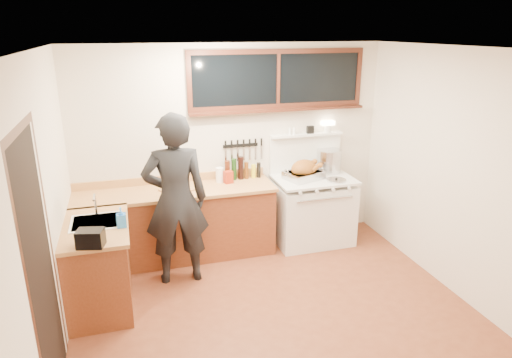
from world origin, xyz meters
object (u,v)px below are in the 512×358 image
object	(u,v)px
cutting_board	(177,186)
roast_turkey	(304,171)
vintage_stove	(312,208)
man	(176,200)

from	to	relation	value
cutting_board	roast_turkey	size ratio (longest dim) A/B	0.81
vintage_stove	cutting_board	xyz separation A→B (m)	(-1.77, 0.01, 0.48)
vintage_stove	man	world-z (taller)	man
cutting_board	roast_turkey	xyz separation A→B (m)	(1.64, -0.01, 0.05)
vintage_stove	roast_turkey	distance (m)	0.55
vintage_stove	roast_turkey	bearing A→B (deg)	-178.51
cutting_board	roast_turkey	bearing A→B (deg)	-0.36
vintage_stove	cutting_board	distance (m)	1.84
vintage_stove	man	size ratio (longest dim) A/B	0.81
man	cutting_board	distance (m)	0.52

